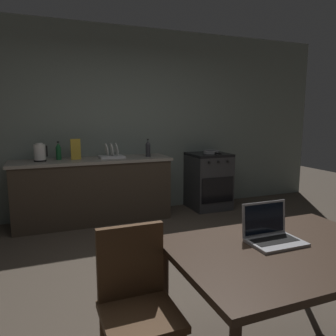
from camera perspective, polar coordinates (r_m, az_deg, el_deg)
ground_plane at (r=2.98m, az=4.90°, el=-20.63°), size 12.00×12.00×0.00m
back_wall at (r=5.10m, az=-4.91°, el=8.07°), size 6.40×0.10×2.77m
kitchen_counter at (r=4.69m, az=-12.93°, el=-3.78°), size 2.16×0.64×0.89m
stove_oven at (r=5.27m, az=7.05°, el=-2.22°), size 0.60×0.62×0.89m
dining_table at (r=2.08m, az=19.82°, el=-14.68°), size 1.32×0.92×0.72m
chair at (r=1.91m, az=-5.58°, el=-21.61°), size 0.40×0.40×0.88m
laptop at (r=2.11m, az=17.74°, el=-11.00°), size 0.32×0.24×0.23m
electric_kettle at (r=4.55m, az=-21.52°, el=2.51°), size 0.17×0.15×0.24m
bottle at (r=4.73m, az=-3.53°, el=3.45°), size 0.07×0.07×0.26m
frying_pan at (r=5.19m, az=7.61°, el=2.83°), size 0.26×0.44×0.05m
cereal_box at (r=4.59m, az=-15.86°, el=3.18°), size 0.13×0.05×0.28m
dish_rack at (r=4.66m, az=-9.83°, el=2.33°), size 0.34×0.26×0.21m
bottle_b at (r=4.64m, az=-18.62°, el=2.81°), size 0.07×0.07×0.25m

